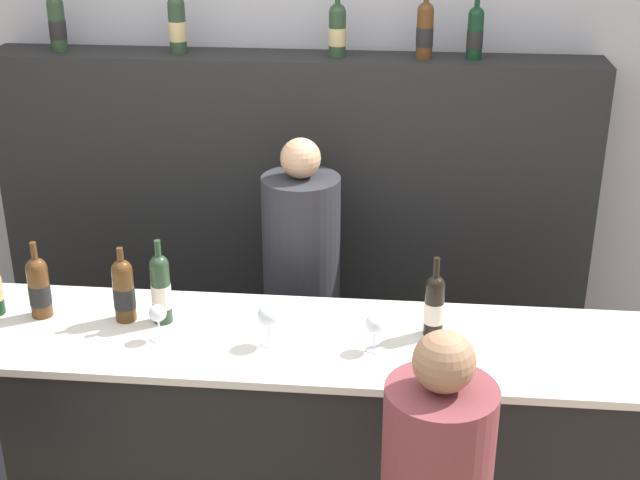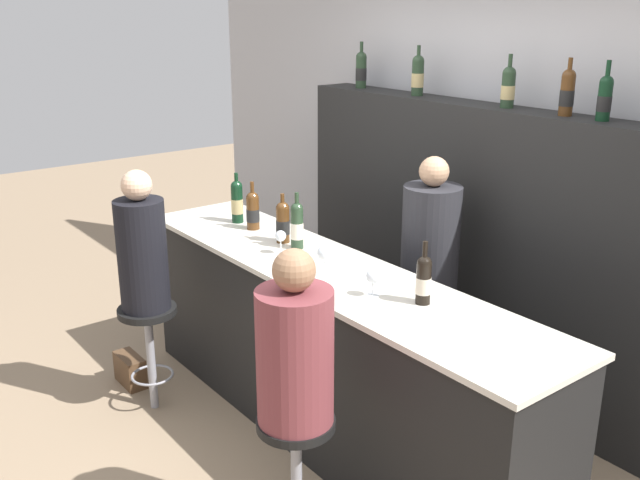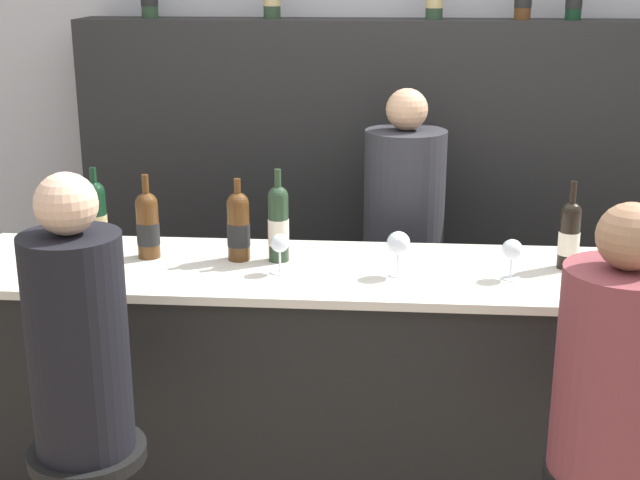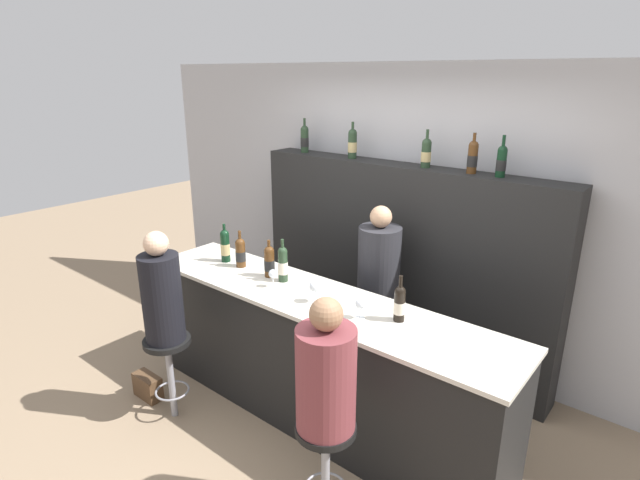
# 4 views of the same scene
# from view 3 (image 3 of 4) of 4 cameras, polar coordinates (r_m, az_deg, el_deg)

# --- Properties ---
(wall_back) EXTENTS (6.40, 0.05, 2.60)m
(wall_back) POSITION_cam_3_polar(r_m,az_deg,el_deg) (4.37, 4.24, 7.73)
(wall_back) COLOR #B2B2B7
(wall_back) RESTS_ON ground_plane
(bar_counter) EXTENTS (2.99, 0.64, 1.00)m
(bar_counter) POSITION_cam_3_polar(r_m,az_deg,el_deg) (3.30, 3.70, -10.14)
(bar_counter) COLOR black
(bar_counter) RESTS_ON ground_plane
(back_bar_cabinet) EXTENTS (2.80, 0.28, 1.78)m
(back_bar_cabinet) POSITION_cam_3_polar(r_m,az_deg,el_deg) (4.24, 4.09, 1.78)
(back_bar_cabinet) COLOR black
(back_bar_cabinet) RESTS_ON ground_plane
(wine_bottle_counter_0) EXTENTS (0.08, 0.08, 0.33)m
(wine_bottle_counter_0) POSITION_cam_3_polar(r_m,az_deg,el_deg) (3.29, -14.12, 1.34)
(wine_bottle_counter_0) COLOR black
(wine_bottle_counter_0) RESTS_ON bar_counter
(wine_bottle_counter_1) EXTENTS (0.08, 0.08, 0.31)m
(wine_bottle_counter_1) POSITION_cam_3_polar(r_m,az_deg,el_deg) (3.24, -10.97, 0.98)
(wine_bottle_counter_1) COLOR #4C2D14
(wine_bottle_counter_1) RESTS_ON bar_counter
(wine_bottle_counter_2) EXTENTS (0.08, 0.08, 0.30)m
(wine_bottle_counter_2) POSITION_cam_3_polar(r_m,az_deg,el_deg) (3.17, -5.25, 0.92)
(wine_bottle_counter_2) COLOR #4C2D14
(wine_bottle_counter_2) RESTS_ON bar_counter
(wine_bottle_counter_3) EXTENTS (0.07, 0.07, 0.33)m
(wine_bottle_counter_3) POSITION_cam_3_polar(r_m,az_deg,el_deg) (3.15, -2.68, 1.11)
(wine_bottle_counter_3) COLOR #233823
(wine_bottle_counter_3) RESTS_ON bar_counter
(wine_bottle_counter_4) EXTENTS (0.07, 0.07, 0.31)m
(wine_bottle_counter_4) POSITION_cam_3_polar(r_m,az_deg,el_deg) (3.19, 15.67, 0.36)
(wine_bottle_counter_4) COLOR black
(wine_bottle_counter_4) RESTS_ON bar_counter
(wine_glass_0) EXTENTS (0.07, 0.07, 0.14)m
(wine_glass_0) POSITION_cam_3_polar(r_m,az_deg,el_deg) (3.03, -2.59, -0.35)
(wine_glass_0) COLOR silver
(wine_glass_0) RESTS_ON bar_counter
(wine_glass_1) EXTENTS (0.08, 0.08, 0.16)m
(wine_glass_1) POSITION_cam_3_polar(r_m,az_deg,el_deg) (3.01, 5.04, -0.26)
(wine_glass_1) COLOR silver
(wine_glass_1) RESTS_ON bar_counter
(wine_glass_2) EXTENTS (0.07, 0.07, 0.14)m
(wine_glass_2) POSITION_cam_3_polar(r_m,az_deg,el_deg) (3.04, 12.19, -0.69)
(wine_glass_2) COLOR silver
(wine_glass_2) RESTS_ON bar_counter
(guest_seated_left) EXTENTS (0.28, 0.28, 0.82)m
(guest_seated_left) POSITION_cam_3_polar(r_m,az_deg,el_deg) (2.61, -15.27, -5.75)
(guest_seated_left) COLOR black
(guest_seated_left) RESTS_ON bar_stool_left
(guest_seated_right) EXTENTS (0.33, 0.33, 0.77)m
(guest_seated_right) POSITION_cam_3_polar(r_m,az_deg,el_deg) (2.55, 18.49, -7.42)
(guest_seated_right) COLOR brown
(guest_seated_right) RESTS_ON bar_stool_right
(bartender) EXTENTS (0.34, 0.34, 1.54)m
(bartender) POSITION_cam_3_polar(r_m,az_deg,el_deg) (3.86, 5.27, -2.68)
(bartender) COLOR #28282D
(bartender) RESTS_ON ground_plane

